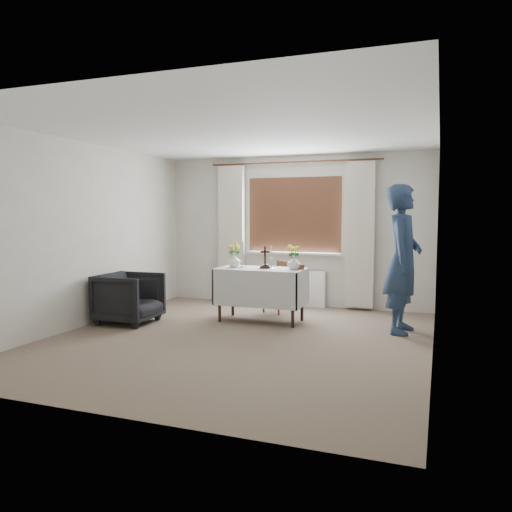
{
  "coord_description": "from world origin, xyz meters",
  "views": [
    {
      "loc": [
        2.29,
        -5.55,
        1.52
      ],
      "look_at": [
        -0.09,
        0.87,
        0.95
      ],
      "focal_mm": 35.0,
      "sensor_mm": 36.0,
      "label": 1
    }
  ],
  "objects_px": {
    "wooden_cross": "(265,257)",
    "flower_vase_right": "(294,263)",
    "wooden_chair": "(278,287)",
    "flower_vase_left": "(234,261)",
    "altar_table": "(261,295)",
    "person": "(403,259)",
    "armchair": "(129,298)"
  },
  "relations": [
    {
      "from": "flower_vase_right",
      "to": "flower_vase_left",
      "type": "bearing_deg",
      "value": -179.81
    },
    {
      "from": "armchair",
      "to": "flower_vase_left",
      "type": "bearing_deg",
      "value": -60.81
    },
    {
      "from": "altar_table",
      "to": "armchair",
      "type": "height_order",
      "value": "altar_table"
    },
    {
      "from": "wooden_cross",
      "to": "altar_table",
      "type": "bearing_deg",
      "value": 168.83
    },
    {
      "from": "altar_table",
      "to": "wooden_chair",
      "type": "xyz_separation_m",
      "value": [
        0.03,
        0.7,
        0.02
      ]
    },
    {
      "from": "wooden_chair",
      "to": "flower_vase_right",
      "type": "bearing_deg",
      "value": -32.3
    },
    {
      "from": "armchair",
      "to": "wooden_cross",
      "type": "distance_m",
      "value": 1.99
    },
    {
      "from": "wooden_cross",
      "to": "flower_vase_right",
      "type": "distance_m",
      "value": 0.43
    },
    {
      "from": "wooden_cross",
      "to": "flower_vase_right",
      "type": "relative_size",
      "value": 1.7
    },
    {
      "from": "wooden_cross",
      "to": "flower_vase_right",
      "type": "xyz_separation_m",
      "value": [
        0.42,
        -0.0,
        -0.07
      ]
    },
    {
      "from": "person",
      "to": "flower_vase_left",
      "type": "xyz_separation_m",
      "value": [
        -2.35,
        0.01,
        -0.1
      ]
    },
    {
      "from": "wooden_chair",
      "to": "flower_vase_left",
      "type": "bearing_deg",
      "value": -98.05
    },
    {
      "from": "wooden_chair",
      "to": "wooden_cross",
      "type": "distance_m",
      "value": 0.86
    },
    {
      "from": "flower_vase_left",
      "to": "person",
      "type": "bearing_deg",
      "value": -0.23
    },
    {
      "from": "flower_vase_left",
      "to": "flower_vase_right",
      "type": "bearing_deg",
      "value": 0.19
    },
    {
      "from": "flower_vase_left",
      "to": "flower_vase_right",
      "type": "xyz_separation_m",
      "value": [
        0.89,
        0.0,
        -0.0
      ]
    },
    {
      "from": "altar_table",
      "to": "flower_vase_left",
      "type": "relative_size",
      "value": 6.45
    },
    {
      "from": "altar_table",
      "to": "wooden_chair",
      "type": "distance_m",
      "value": 0.7
    },
    {
      "from": "altar_table",
      "to": "wooden_chair",
      "type": "height_order",
      "value": "wooden_chair"
    },
    {
      "from": "wooden_chair",
      "to": "altar_table",
      "type": "bearing_deg",
      "value": -67.67
    },
    {
      "from": "flower_vase_left",
      "to": "flower_vase_right",
      "type": "height_order",
      "value": "flower_vase_left"
    },
    {
      "from": "person",
      "to": "flower_vase_left",
      "type": "distance_m",
      "value": 2.35
    },
    {
      "from": "altar_table",
      "to": "flower_vase_right",
      "type": "distance_m",
      "value": 0.67
    },
    {
      "from": "altar_table",
      "to": "person",
      "type": "bearing_deg",
      "value": -0.02
    },
    {
      "from": "flower_vase_left",
      "to": "flower_vase_right",
      "type": "distance_m",
      "value": 0.89
    },
    {
      "from": "person",
      "to": "flower_vase_left",
      "type": "bearing_deg",
      "value": 94.46
    },
    {
      "from": "flower_vase_right",
      "to": "wooden_chair",
      "type": "bearing_deg",
      "value": 122.88
    },
    {
      "from": "wooden_chair",
      "to": "flower_vase_right",
      "type": "height_order",
      "value": "flower_vase_right"
    },
    {
      "from": "altar_table",
      "to": "wooden_chair",
      "type": "bearing_deg",
      "value": 87.51
    },
    {
      "from": "wooden_chair",
      "to": "flower_vase_left",
      "type": "relative_size",
      "value": 4.19
    },
    {
      "from": "altar_table",
      "to": "flower_vase_left",
      "type": "distance_m",
      "value": 0.63
    },
    {
      "from": "wooden_chair",
      "to": "person",
      "type": "xyz_separation_m",
      "value": [
        1.9,
        -0.7,
        0.55
      ]
    }
  ]
}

